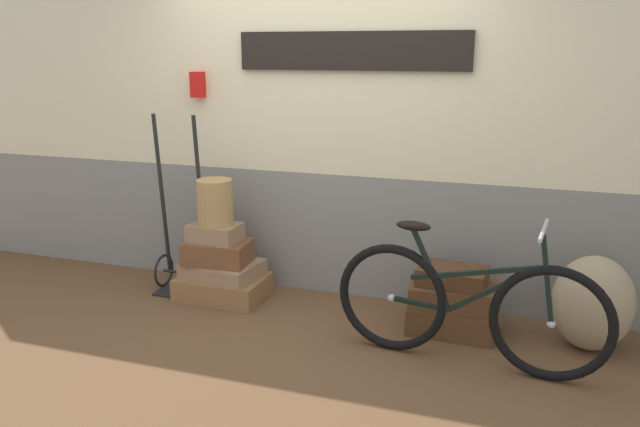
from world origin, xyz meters
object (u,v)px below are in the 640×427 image
at_px(suitcase_2, 218,252).
at_px(suitcase_4, 452,318).
at_px(bicycle, 467,307).
at_px(suitcase_0, 223,287).
at_px(suitcase_5, 454,295).
at_px(suitcase_1, 223,269).
at_px(suitcase_6, 452,276).
at_px(wicker_basket, 215,202).
at_px(luggage_trolley, 183,250).
at_px(suitcase_3, 215,233).
at_px(burlap_sack, 593,303).

relative_size(suitcase_2, suitcase_4, 0.85).
bearing_deg(bicycle, suitcase_0, 165.67).
relative_size(suitcase_4, suitcase_5, 0.97).
distance_m(suitcase_1, suitcase_6, 1.79).
bearing_deg(suitcase_0, suitcase_2, -121.27).
relative_size(suitcase_1, wicker_basket, 1.63).
xyz_separation_m(suitcase_6, luggage_trolley, (-2.15, 0.08, -0.06)).
distance_m(suitcase_3, suitcase_5, 1.86).
bearing_deg(suitcase_2, luggage_trolley, 165.35).
xyz_separation_m(suitcase_0, bicycle, (1.93, -0.49, 0.29)).
bearing_deg(suitcase_0, suitcase_6, -0.88).
bearing_deg(burlap_sack, wicker_basket, -179.97).
height_order(suitcase_3, wicker_basket, wicker_basket).
bearing_deg(bicycle, luggage_trolley, 166.99).
distance_m(suitcase_5, luggage_trolley, 2.18).
xyz_separation_m(wicker_basket, luggage_trolley, (-0.34, 0.06, -0.44)).
relative_size(suitcase_5, wicker_basket, 1.73).
relative_size(suitcase_1, suitcase_2, 1.15).
relative_size(suitcase_0, burlap_sack, 1.05).
bearing_deg(suitcase_1, suitcase_0, -109.60).
bearing_deg(suitcase_4, bicycle, -72.64).
relative_size(suitcase_3, suitcase_4, 0.66).
height_order(suitcase_0, luggage_trolley, luggage_trolley).
height_order(suitcase_5, wicker_basket, wicker_basket).
xyz_separation_m(suitcase_6, bicycle, (0.15, -0.45, -0.03)).
height_order(suitcase_0, suitcase_2, suitcase_2).
xyz_separation_m(suitcase_6, burlap_sack, (0.90, 0.02, -0.09)).
bearing_deg(suitcase_5, suitcase_2, 175.77).
height_order(suitcase_3, burlap_sack, burlap_sack).
relative_size(wicker_basket, bicycle, 0.21).
relative_size(suitcase_2, wicker_basket, 1.42).
bearing_deg(suitcase_5, suitcase_6, -153.39).
bearing_deg(suitcase_3, luggage_trolley, 170.85).
height_order(wicker_basket, luggage_trolley, luggage_trolley).
relative_size(suitcase_2, luggage_trolley, 0.34).
distance_m(suitcase_5, wicker_basket, 1.90).
xyz_separation_m(suitcase_2, luggage_trolley, (-0.35, 0.07, -0.04)).
height_order(suitcase_1, suitcase_5, suitcase_5).
height_order(suitcase_4, luggage_trolley, luggage_trolley).
distance_m(luggage_trolley, bicycle, 2.36).
relative_size(suitcase_2, bicycle, 0.29).
distance_m(suitcase_0, suitcase_5, 1.81).
distance_m(wicker_basket, burlap_sack, 2.75).
bearing_deg(suitcase_0, suitcase_1, 64.24).
distance_m(suitcase_6, wicker_basket, 1.85).
distance_m(suitcase_2, bicycle, 2.00).
bearing_deg(suitcase_0, bicycle, -13.81).
relative_size(suitcase_5, burlap_sack, 0.95).
height_order(suitcase_0, suitcase_4, suitcase_4).
distance_m(suitcase_2, wicker_basket, 0.40).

